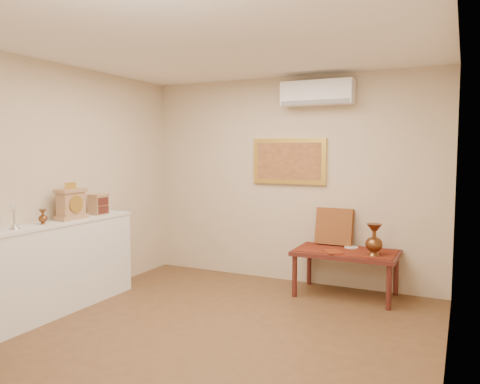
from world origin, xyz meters
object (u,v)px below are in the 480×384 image
Objects in this scene: mantel_clock at (71,204)px; brass_urn_tall at (374,236)px; wooden_chest at (98,204)px; display_ledge at (58,267)px; low_table at (346,256)px.

brass_urn_tall is at bearing 27.23° from mantel_clock.
display_ledge is at bearing -89.89° from wooden_chest.
low_table is at bearing 35.10° from display_ledge.
low_table is at bearing 158.27° from brass_urn_tall.
brass_urn_tall is 0.47m from low_table.
wooden_chest is (-0.00, 0.65, 0.61)m from display_ledge.
low_table is (2.67, 1.88, -0.01)m from display_ledge.
mantel_clock reaches higher than wooden_chest.
brass_urn_tall is 1.07× the size of mantel_clock.
wooden_chest is at bearing 92.77° from mantel_clock.
mantel_clock is (0.02, 0.20, 0.66)m from display_ledge.
low_table is at bearing 24.73° from wooden_chest.
wooden_chest is (-0.02, 0.45, -0.05)m from mantel_clock.
mantel_clock is 0.45m from wooden_chest.
wooden_chest reaches higher than display_ledge.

